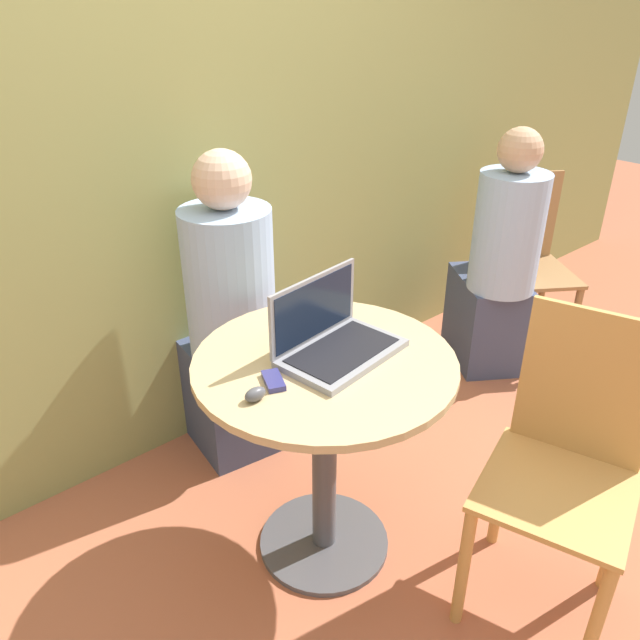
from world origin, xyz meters
TOP-DOWN VIEW (x-y plane):
  - ground_plane at (0.00, 0.00)m, footprint 12.00×12.00m
  - back_wall at (0.00, 0.86)m, footprint 7.00×0.05m
  - round_table at (0.00, 0.00)m, footprint 0.77×0.77m
  - laptop at (0.05, 0.01)m, footprint 0.39×0.27m
  - cell_phone at (-0.18, -0.00)m, footprint 0.08×0.11m
  - computer_mouse at (-0.27, -0.03)m, footprint 0.06×0.04m
  - chair_empty at (0.40, -0.57)m, footprint 0.50×0.50m
  - person_seated at (0.08, 0.66)m, footprint 0.37×0.52m
  - chair_background at (1.65, 0.36)m, footprint 0.56×0.56m
  - person_background at (1.39, 0.35)m, footprint 0.48×0.52m

SIDE VIEW (x-z plane):
  - ground_plane at x=0.00m, z-range 0.00..0.00m
  - chair_background at x=1.65m, z-range 0.02..0.92m
  - chair_empty at x=0.40m, z-range 0.02..0.95m
  - person_background at x=1.39m, z-range -0.09..1.09m
  - person_seated at x=0.08m, z-range -0.10..1.13m
  - round_table at x=0.00m, z-range 0.17..0.91m
  - cell_phone at x=-0.18m, z-range 0.74..0.76m
  - computer_mouse at x=-0.27m, z-range 0.74..0.78m
  - laptop at x=0.05m, z-range 0.68..0.90m
  - back_wall at x=0.00m, z-range 0.00..2.60m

